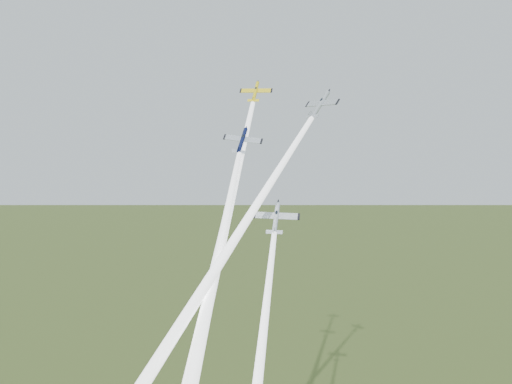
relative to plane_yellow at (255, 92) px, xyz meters
name	(u,v)px	position (x,y,z in m)	size (l,w,h in m)	color
plane_yellow	(255,92)	(0.00, 0.00, 0.00)	(6.94, 6.88, 1.09)	yellow
smoke_trail_yellow	(219,254)	(6.72, -24.60, -29.60)	(2.68, 2.68, 71.74)	white
plane_navy	(242,141)	(2.70, -9.95, -10.08)	(7.76, 7.70, 1.22)	#0D133A
smoke_trail_navy	(207,311)	(9.45, -32.46, -37.36)	(2.68, 2.68, 65.62)	white
plane_silver_right	(320,105)	(17.78, -7.11, -3.46)	(8.13, 8.07, 1.27)	#ACB3BB
smoke_trail_silver_right	(203,289)	(8.26, -31.75, -34.12)	(2.68, 2.68, 74.54)	white
plane_silver_low	(276,218)	(12.00, -13.47, -24.18)	(8.58, 8.51, 1.34)	silver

